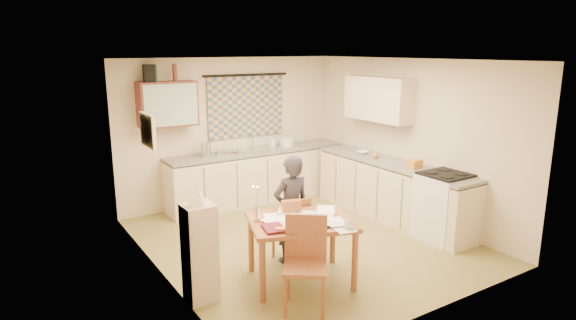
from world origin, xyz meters
TOP-DOWN VIEW (x-y plane):
  - floor at (0.00, 0.00)m, footprint 4.00×4.50m
  - ceiling at (0.00, 0.00)m, footprint 4.00×4.50m
  - wall_back at (0.00, 2.26)m, footprint 4.00×0.02m
  - wall_front at (0.00, -2.26)m, footprint 4.00×0.02m
  - wall_left at (-2.01, 0.00)m, footprint 0.02×4.50m
  - wall_right at (2.01, 0.00)m, footprint 0.02×4.50m
  - window_blind at (0.30, 2.22)m, footprint 1.45×0.03m
  - curtain_rod at (0.30, 2.20)m, footprint 1.60×0.04m
  - wall_cabinet at (-1.15, 2.08)m, footprint 0.90×0.34m
  - wall_cabinet_glass at (-1.15, 1.91)m, footprint 0.84×0.02m
  - upper_cabinet_right at (1.83, 0.55)m, footprint 0.34×1.30m
  - framed_print at (-1.97, 0.40)m, footprint 0.04×0.50m
  - print_canvas at (-1.95, 0.40)m, footprint 0.01×0.42m
  - counter_back at (0.39, 1.95)m, footprint 3.30×0.62m
  - counter_right at (1.70, 0.03)m, footprint 0.62×2.95m
  - stove at (1.70, -0.99)m, footprint 0.62×0.62m
  - sink at (0.33, 1.95)m, footprint 0.63×0.55m
  - tap at (0.37, 2.13)m, footprint 0.03×0.03m
  - dish_rack at (-0.22, 1.95)m, footprint 0.43×0.40m
  - kettle at (-0.60, 1.95)m, footprint 0.24×0.24m
  - mixing_bowl at (0.96, 1.95)m, footprint 0.25×0.25m
  - soap_bottle at (0.68, 2.00)m, footprint 0.11×0.11m
  - bowl at (1.70, 0.74)m, footprint 0.28×0.28m
  - orange_bag at (1.70, -0.41)m, footprint 0.24×0.19m
  - fruit_orange at (1.65, 0.36)m, footprint 0.10×0.10m
  - speaker at (-1.41, 2.08)m, footprint 0.18×0.22m
  - bottle_green at (-1.32, 2.08)m, footprint 0.08×0.08m
  - bottle_brown at (-1.01, 2.08)m, footprint 0.09×0.09m
  - dining_table at (-0.70, -0.96)m, footprint 1.38×1.21m
  - chair_far at (-0.47, -0.41)m, footprint 0.39×0.39m
  - chair_near at (-1.00, -1.49)m, footprint 0.61×0.61m
  - person at (-0.49, -0.44)m, footprint 0.51×0.35m
  - shelf_stand at (-1.84, -0.75)m, footprint 0.32×0.30m
  - lampshade at (-1.84, -0.75)m, footprint 0.20×0.20m
  - letter_rack at (-0.67, -0.72)m, footprint 0.24×0.16m
  - mug at (-0.41, -1.47)m, footprint 0.22×0.22m
  - magazine at (-1.22, -1.02)m, footprint 0.36×0.40m
  - book at (-1.10, -0.90)m, footprint 0.40×0.41m
  - orange_box at (-1.07, -1.15)m, footprint 0.14×0.12m
  - eyeglasses at (-0.64, -1.31)m, footprint 0.14×0.09m
  - candle_holder at (-1.14, -0.73)m, footprint 0.07×0.07m
  - candle at (-1.13, -0.74)m, footprint 0.03×0.03m
  - candle_flame at (-1.18, -0.74)m, footprint 0.02×0.02m
  - papers at (-0.66, -0.99)m, footprint 1.06×1.12m

SIDE VIEW (x-z plane):
  - floor at x=0.00m, z-range -0.02..0.00m
  - chair_far at x=-0.47m, z-range -0.16..0.68m
  - chair_near at x=-1.00m, z-range -0.18..0.79m
  - dining_table at x=-0.70m, z-range 0.00..0.75m
  - counter_right at x=1.70m, z-range -0.01..0.91m
  - counter_back at x=0.39m, z-range -0.01..0.91m
  - stove at x=1.70m, z-range 0.00..0.96m
  - shelf_stand at x=-1.84m, z-range 0.00..1.08m
  - person at x=-0.49m, z-range 0.00..1.37m
  - eyeglasses at x=-0.64m, z-range 0.75..0.77m
  - book at x=-1.10m, z-range 0.75..0.77m
  - magazine at x=-1.22m, z-range 0.75..0.78m
  - papers at x=-0.66m, z-range 0.75..0.78m
  - orange_box at x=-1.07m, z-range 0.75..0.79m
  - mug at x=-0.41m, z-range 0.75..0.85m
  - letter_rack at x=-0.67m, z-range 0.75..0.91m
  - candle_holder at x=-1.14m, z-range 0.75..0.93m
  - sink at x=0.33m, z-range 0.83..0.93m
  - bowl at x=1.70m, z-range 0.92..0.97m
  - dish_rack at x=-0.22m, z-range 0.92..0.98m
  - fruit_orange at x=1.65m, z-range 0.92..1.02m
  - orange_bag at x=1.70m, z-range 0.92..1.04m
  - mixing_bowl at x=0.96m, z-range 0.92..1.08m
  - soap_bottle at x=0.68m, z-range 0.92..1.12m
  - kettle at x=-0.60m, z-range 0.92..1.16m
  - candle at x=-1.13m, z-range 0.93..1.15m
  - tap at x=0.37m, z-range 0.92..1.20m
  - candle_flame at x=-1.18m, z-range 1.15..1.17m
  - lampshade at x=-1.84m, z-range 1.08..1.30m
  - wall_back at x=0.00m, z-range 0.00..2.50m
  - wall_front at x=0.00m, z-range 0.00..2.50m
  - wall_left at x=-2.01m, z-range 0.00..2.50m
  - wall_right at x=2.01m, z-range 0.00..2.50m
  - window_blind at x=0.30m, z-range 1.12..2.17m
  - framed_print at x=-1.97m, z-range 1.50..1.90m
  - print_canvas at x=-1.95m, z-range 1.54..1.86m
  - wall_cabinet at x=-1.15m, z-range 1.45..2.15m
  - wall_cabinet_glass at x=-1.15m, z-range 1.48..2.12m
  - upper_cabinet_right at x=1.83m, z-range 1.50..2.20m
  - curtain_rod at x=0.30m, z-range 2.18..2.22m
  - speaker at x=-1.41m, z-range 2.15..2.41m
  - bottle_green at x=-1.32m, z-range 2.15..2.41m
  - bottle_brown at x=-1.01m, z-range 2.15..2.41m
  - ceiling at x=0.00m, z-range 2.50..2.52m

